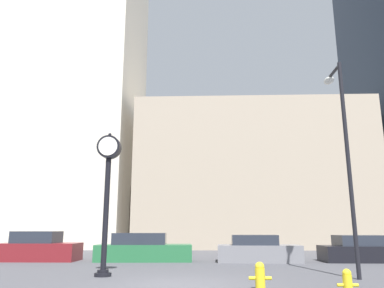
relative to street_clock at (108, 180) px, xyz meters
The scene contains 11 objects.
ground_plane 4.71m from the street_clock, 34.67° to the right, with size 200.00×200.00×0.00m, color #424247.
building_tall_tower 27.31m from the street_clock, 116.14° to the left, with size 14.87×12.00×30.33m.
building_storefront_row 23.57m from the street_clock, 70.81° to the left, with size 20.09×12.00×12.37m.
street_clock is the anchor object (origin of this frame).
car_maroon 8.36m from the street_clock, 129.04° to the left, with size 3.93×1.80×1.47m.
car_green 6.80m from the street_clock, 86.82° to the left, with size 4.88×2.06×1.38m.
car_grey 8.96m from the street_clock, 44.49° to the left, with size 4.09×1.94×1.29m.
car_black 13.27m from the street_clock, 28.56° to the left, with size 4.36×1.89×1.28m.
fire_hydrant_near 8.40m from the street_clock, 28.85° to the right, with size 0.50×0.22×0.65m.
fire_hydrant_far 6.39m from the street_clock, 29.15° to the right, with size 0.60×0.26×0.72m.
street_lamp_right 8.57m from the street_clock, ahead, with size 0.36×1.57×7.49m.
Camera 1 is at (0.76, -11.38, 1.57)m, focal length 35.00 mm.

